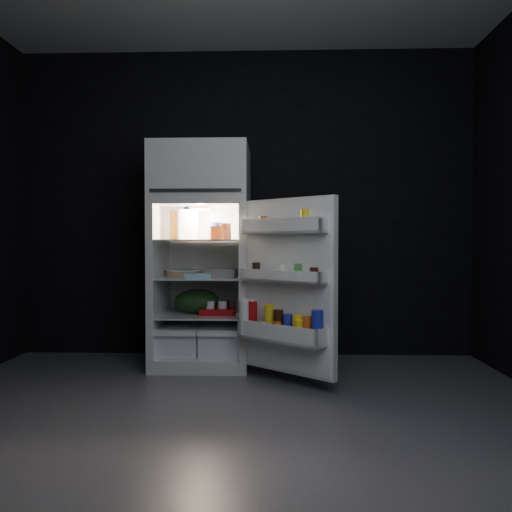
{
  "coord_description": "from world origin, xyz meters",
  "views": [
    {
      "loc": [
        0.25,
        -2.75,
        1.0
      ],
      "look_at": [
        0.12,
        1.0,
        0.9
      ],
      "focal_mm": 35.0,
      "sensor_mm": 36.0,
      "label": 1
    }
  ],
  "objects_px": {
    "refrigerator": "(203,248)",
    "egg_carton": "(220,273)",
    "fridge_door": "(286,289)",
    "yogurt_tray": "(217,312)",
    "milk_jug": "(187,225)"
  },
  "relations": [
    {
      "from": "refrigerator",
      "to": "egg_carton",
      "type": "height_order",
      "value": "refrigerator"
    },
    {
      "from": "fridge_door",
      "to": "yogurt_tray",
      "type": "relative_size",
      "value": 4.4
    },
    {
      "from": "yogurt_tray",
      "to": "refrigerator",
      "type": "bearing_deg",
      "value": 137.15
    },
    {
      "from": "milk_jug",
      "to": "yogurt_tray",
      "type": "bearing_deg",
      "value": -43.0
    },
    {
      "from": "milk_jug",
      "to": "refrigerator",
      "type": "bearing_deg",
      "value": -10.19
    },
    {
      "from": "refrigerator",
      "to": "milk_jug",
      "type": "distance_m",
      "value": 0.23
    },
    {
      "from": "refrigerator",
      "to": "fridge_door",
      "type": "xyz_separation_m",
      "value": [
        0.67,
        -0.61,
        -0.28
      ]
    },
    {
      "from": "refrigerator",
      "to": "fridge_door",
      "type": "bearing_deg",
      "value": -42.54
    },
    {
      "from": "fridge_door",
      "to": "yogurt_tray",
      "type": "bearing_deg",
      "value": 137.71
    },
    {
      "from": "milk_jug",
      "to": "egg_carton",
      "type": "height_order",
      "value": "milk_jug"
    },
    {
      "from": "refrigerator",
      "to": "fridge_door",
      "type": "distance_m",
      "value": 0.95
    },
    {
      "from": "fridge_door",
      "to": "milk_jug",
      "type": "bearing_deg",
      "value": 143.44
    },
    {
      "from": "refrigerator",
      "to": "milk_jug",
      "type": "xyz_separation_m",
      "value": [
        -0.13,
        -0.02,
        0.19
      ]
    },
    {
      "from": "fridge_door",
      "to": "refrigerator",
      "type": "bearing_deg",
      "value": 137.46
    },
    {
      "from": "refrigerator",
      "to": "fridge_door",
      "type": "relative_size",
      "value": 1.46
    }
  ]
}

